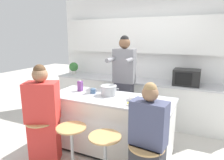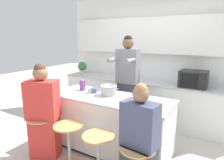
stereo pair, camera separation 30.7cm
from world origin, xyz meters
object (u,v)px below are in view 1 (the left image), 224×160
at_px(bar_stool_leftmost, 42,138).
at_px(coffee_cup_near, 93,91).
at_px(bar_stool_center_left, 72,145).
at_px(person_seated_near, 148,146).
at_px(potted_plant, 74,67).
at_px(person_wrapped_blanket, 43,117).
at_px(bar_stool_center_right, 105,156).
at_px(fruit_bowl, 135,98).
at_px(person_cooking, 124,85).
at_px(microwave, 187,77).
at_px(cooking_pot, 109,90).
at_px(juice_carton, 80,86).
at_px(kitchen_island, 110,124).
at_px(banana_bunch, 132,104).

bearing_deg(bar_stool_leftmost, coffee_cup_near, 59.45).
relative_size(bar_stool_center_left, coffee_cup_near, 5.32).
bearing_deg(bar_stool_leftmost, person_seated_near, 1.19).
bearing_deg(potted_plant, bar_stool_center_left, -55.58).
bearing_deg(potted_plant, person_wrapped_blanket, -65.66).
height_order(bar_stool_center_right, fruit_bowl, fruit_bowl).
bearing_deg(person_cooking, microwave, 29.40).
distance_m(bar_stool_center_left, cooking_pot, 0.97).
distance_m(person_wrapped_blanket, cooking_pot, 1.04).
bearing_deg(juice_carton, person_wrapped_blanket, -100.59).
xyz_separation_m(kitchen_island, bar_stool_center_right, (0.26, -0.68, -0.09)).
xyz_separation_m(person_cooking, person_seated_near, (0.82, -1.35, -0.31)).
bearing_deg(bar_stool_leftmost, juice_carton, 77.79).
relative_size(person_wrapped_blanket, coffee_cup_near, 12.11).
xyz_separation_m(bar_stool_leftmost, person_wrapped_blanket, (0.03, 0.03, 0.32)).
relative_size(kitchen_island, juice_carton, 10.34).
xyz_separation_m(kitchen_island, bar_stool_leftmost, (-0.77, -0.68, -0.09)).
xyz_separation_m(fruit_bowl, coffee_cup_near, (-0.73, 0.05, 0.01)).
distance_m(bar_stool_leftmost, person_wrapped_blanket, 0.32).
xyz_separation_m(coffee_cup_near, banana_bunch, (0.77, -0.29, -0.01)).
xyz_separation_m(fruit_bowl, banana_bunch, (0.04, -0.24, -0.01)).
xyz_separation_m(bar_stool_center_left, microwave, (1.24, 2.04, 0.67)).
distance_m(kitchen_island, person_cooking, 0.84).
bearing_deg(banana_bunch, bar_stool_center_right, -111.99).
xyz_separation_m(bar_stool_center_left, cooking_pot, (0.20, 0.73, 0.61)).
distance_m(bar_stool_center_right, coffee_cup_near, 1.11).
bearing_deg(banana_bunch, person_cooking, 117.74).
height_order(cooking_pot, microwave, microwave).
xyz_separation_m(bar_stool_leftmost, potted_plant, (-0.91, 2.10, 0.69)).
xyz_separation_m(kitchen_island, person_cooking, (-0.05, 0.70, 0.46)).
height_order(person_seated_near, microwave, person_seated_near).
bearing_deg(banana_bunch, potted_plant, 142.14).
xyz_separation_m(fruit_bowl, microwave, (0.58, 1.37, 0.11)).
height_order(bar_stool_leftmost, person_seated_near, person_seated_near).
xyz_separation_m(fruit_bowl, juice_carton, (-1.00, 0.08, 0.06)).
relative_size(kitchen_island, fruit_bowl, 9.64).
bearing_deg(fruit_bowl, cooking_pot, 172.24).
bearing_deg(banana_bunch, cooking_pot, 148.70).
distance_m(banana_bunch, juice_carton, 1.10).
bearing_deg(bar_stool_center_right, fruit_bowl, 78.29).
bearing_deg(juice_carton, bar_stool_center_right, -42.20).
xyz_separation_m(person_seated_near, fruit_bowl, (-0.38, 0.66, 0.32)).
relative_size(bar_stool_leftmost, juice_carton, 3.39).
bearing_deg(kitchen_island, bar_stool_leftmost, -138.60).
height_order(kitchen_island, person_seated_near, person_seated_near).
bearing_deg(fruit_bowl, bar_stool_center_left, -134.64).
xyz_separation_m(cooking_pot, potted_plant, (-1.62, 1.35, 0.08)).
bearing_deg(bar_stool_center_left, fruit_bowl, 45.36).
distance_m(kitchen_island, person_wrapped_blanket, 1.01).
relative_size(cooking_pot, potted_plant, 1.16).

